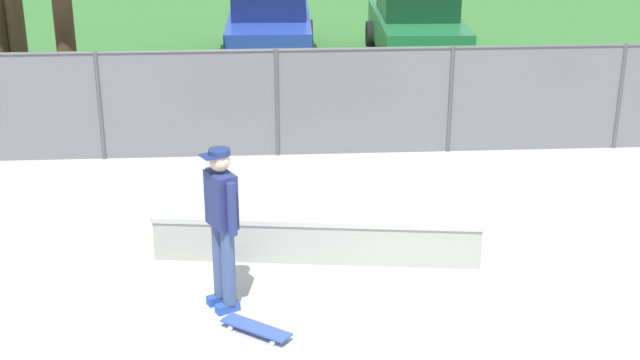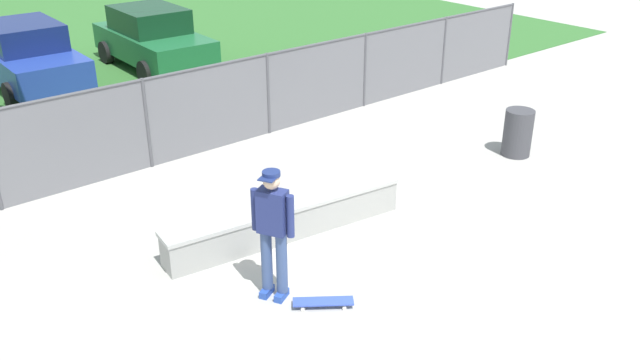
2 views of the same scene
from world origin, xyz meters
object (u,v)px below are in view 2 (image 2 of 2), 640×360
(skateboarder, at_px, (273,229))
(car_blue, at_px, (28,56))
(concrete_ledge, at_px, (287,220))
(trash_bin, at_px, (518,133))
(car_green, at_px, (153,38))
(skateboard, at_px, (323,302))

(skateboarder, distance_m, car_blue, 11.40)
(concrete_ledge, xyz_separation_m, car_blue, (-0.45, 10.20, 0.55))
(concrete_ledge, xyz_separation_m, trash_bin, (5.44, -0.32, 0.18))
(skateboarder, height_order, trash_bin, skateboarder)
(car_blue, xyz_separation_m, car_green, (3.28, -0.30, 0.00))
(concrete_ledge, xyz_separation_m, skateboard, (-0.74, -1.78, -0.21))
(car_blue, bearing_deg, skateboarder, -93.17)
(skateboard, bearing_deg, car_green, 72.97)
(skateboarder, bearing_deg, car_green, 70.53)
(car_green, bearing_deg, car_blue, 174.75)
(skateboarder, xyz_separation_m, car_green, (3.92, 11.08, -0.19))
(skateboard, relative_size, trash_bin, 0.82)
(skateboard, relative_size, car_blue, 0.18)
(skateboard, height_order, trash_bin, trash_bin)
(concrete_ledge, relative_size, trash_bin, 4.32)
(skateboard, bearing_deg, car_blue, 88.60)
(skateboarder, height_order, car_blue, skateboarder)
(skateboarder, xyz_separation_m, skateboard, (0.34, -0.61, -0.96))
(skateboard, height_order, car_green, car_green)
(concrete_ledge, distance_m, trash_bin, 5.46)
(car_blue, height_order, trash_bin, car_blue)
(skateboarder, bearing_deg, car_blue, 86.83)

